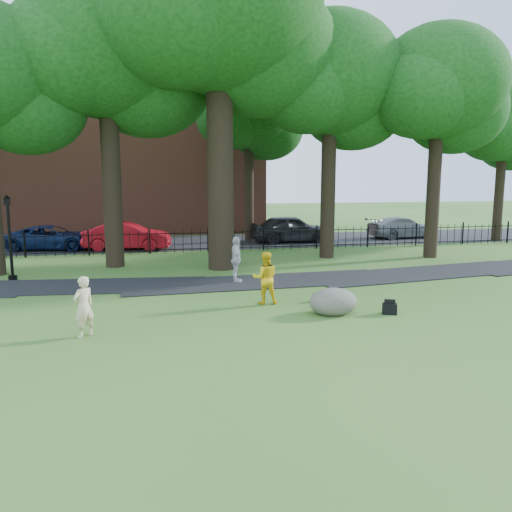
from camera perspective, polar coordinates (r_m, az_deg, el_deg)
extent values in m
plane|color=#345D20|center=(14.78, -0.21, -6.24)|extent=(120.00, 120.00, 0.00)
cube|color=black|center=(18.69, 0.37, -3.01)|extent=(36.07, 3.85, 0.03)
cube|color=black|center=(30.36, -6.34, 1.56)|extent=(80.00, 7.00, 0.02)
cube|color=black|center=(26.28, -5.52, 2.68)|extent=(44.00, 0.04, 0.04)
cube|color=black|center=(26.39, -5.49, 0.86)|extent=(44.00, 0.04, 0.04)
cube|color=brown|center=(38.05, -13.85, 11.90)|extent=(18.00, 8.00, 12.00)
cylinder|color=black|center=(21.21, -4.15, 12.65)|extent=(1.10, 1.10, 10.50)
ellipsoid|color=#103B10|center=(22.27, -4.33, 27.04)|extent=(8.40, 8.40, 7.14)
ellipsoid|color=#103B10|center=(23.18, 0.37, 22.49)|extent=(6.72, 6.72, 5.71)
ellipsoid|color=#103B10|center=(21.05, -8.98, 25.49)|extent=(6.30, 6.30, 5.36)
ellipsoid|color=#103B10|center=(22.92, -24.74, 15.54)|extent=(4.80, 4.80, 4.08)
cylinder|color=black|center=(22.54, -16.26, 10.32)|extent=(0.80, 0.80, 9.10)
ellipsoid|color=#103B10|center=(23.19, -16.82, 22.27)|extent=(7.20, 7.20, 6.12)
ellipsoid|color=#103B10|center=(23.74, -12.36, 18.91)|extent=(5.76, 5.76, 4.90)
ellipsoid|color=#103B10|center=(22.46, -20.79, 20.49)|extent=(5.40, 5.40, 4.59)
cylinder|color=black|center=(24.46, 8.28, 9.62)|extent=(0.70, 0.70, 8.40)
ellipsoid|color=#103B10|center=(24.91, 8.53, 19.88)|extent=(6.60, 6.60, 5.61)
ellipsoid|color=#103B10|center=(26.01, 11.01, 16.67)|extent=(5.28, 5.28, 4.49)
ellipsoid|color=#103B10|center=(23.75, 5.91, 18.71)|extent=(4.95, 4.95, 4.21)
cylinder|color=black|center=(25.73, 19.70, 8.77)|extent=(0.64, 0.64, 8.05)
ellipsoid|color=#103B10|center=(26.10, 20.22, 18.14)|extent=(6.20, 6.20, 5.27)
ellipsoid|color=#103B10|center=(27.32, 21.77, 15.18)|extent=(4.96, 4.96, 4.22)
ellipsoid|color=#103B10|center=(24.84, 18.38, 17.11)|extent=(4.65, 4.65, 3.95)
imported|color=beige|center=(12.94, -19.10, -5.49)|extent=(0.65, 0.64, 1.51)
imported|color=gold|center=(15.40, 1.05, -2.51)|extent=(0.85, 0.70, 1.63)
imported|color=silver|center=(18.53, -2.28, -0.41)|extent=(0.65, 1.08, 1.72)
ellipsoid|color=#5D574D|center=(14.50, 8.81, -4.99)|extent=(1.41, 1.07, 0.82)
cylinder|color=black|center=(21.02, -26.29, 1.35)|extent=(0.11, 0.11, 2.86)
cylinder|color=black|center=(21.22, -26.04, -2.24)|extent=(0.32, 0.32, 0.18)
cube|color=black|center=(20.89, -26.58, 5.60)|extent=(0.22, 0.22, 0.27)
cone|color=black|center=(20.89, -26.62, 6.09)|extent=(0.29, 0.29, 0.14)
cube|color=black|center=(14.87, 15.01, -5.85)|extent=(0.48, 0.40, 0.31)
cube|color=maroon|center=(15.93, 7.18, -4.76)|extent=(0.34, 0.21, 0.23)
imported|color=#A90D19|center=(27.76, -14.51, 2.21)|extent=(4.75, 2.26, 1.50)
imported|color=#0E1D48|center=(29.18, -22.31, 1.95)|extent=(4.96, 2.76, 1.31)
imported|color=black|center=(30.15, 4.06, 3.13)|extent=(4.91, 2.07, 1.66)
imported|color=gray|center=(33.63, 16.39, 3.13)|extent=(4.84, 2.36, 1.36)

